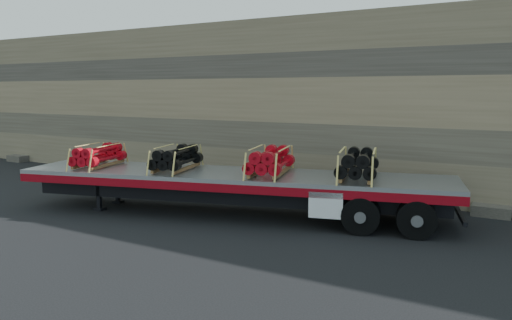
{
  "coord_description": "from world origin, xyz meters",
  "views": [
    {
      "loc": [
        8.44,
        -12.97,
        4.11
      ],
      "look_at": [
        -0.18,
        1.66,
        1.72
      ],
      "focal_mm": 35.0,
      "sensor_mm": 36.0,
      "label": 1
    }
  ],
  "objects_px": {
    "trailer": "(231,194)",
    "bundle_midrear": "(270,162)",
    "bundle_front": "(99,156)",
    "bundle_midfront": "(176,159)",
    "bundle_rear": "(358,165)"
  },
  "relations": [
    {
      "from": "trailer",
      "to": "bundle_front",
      "type": "xyz_separation_m",
      "value": [
        -4.77,
        -1.29,
        1.08
      ]
    },
    {
      "from": "trailer",
      "to": "bundle_midrear",
      "type": "distance_m",
      "value": 1.73
    },
    {
      "from": "trailer",
      "to": "bundle_midrear",
      "type": "bearing_deg",
      "value": 0.0
    },
    {
      "from": "bundle_midrear",
      "to": "bundle_rear",
      "type": "xyz_separation_m",
      "value": [
        2.67,
        0.72,
        0.01
      ]
    },
    {
      "from": "bundle_midfront",
      "to": "bundle_midrear",
      "type": "distance_m",
      "value": 3.26
    },
    {
      "from": "bundle_midrear",
      "to": "bundle_midfront",
      "type": "bearing_deg",
      "value": -180.0
    },
    {
      "from": "trailer",
      "to": "bundle_rear",
      "type": "bearing_deg",
      "value": 0.0
    },
    {
      "from": "bundle_midfront",
      "to": "bundle_rear",
      "type": "distance_m",
      "value": 6.03
    },
    {
      "from": "bundle_midrear",
      "to": "bundle_rear",
      "type": "bearing_deg",
      "value": -0.0
    },
    {
      "from": "bundle_front",
      "to": "bundle_midrear",
      "type": "xyz_separation_m",
      "value": [
        6.04,
        1.63,
        0.04
      ]
    },
    {
      "from": "trailer",
      "to": "bundle_midfront",
      "type": "xyz_separation_m",
      "value": [
        -1.88,
        -0.51,
        1.1
      ]
    },
    {
      "from": "bundle_midfront",
      "to": "bundle_rear",
      "type": "relative_size",
      "value": 0.92
    },
    {
      "from": "trailer",
      "to": "bundle_rear",
      "type": "height_order",
      "value": "bundle_rear"
    },
    {
      "from": "trailer",
      "to": "bundle_front",
      "type": "relative_size",
      "value": 6.82
    },
    {
      "from": "bundle_midfront",
      "to": "bundle_rear",
      "type": "height_order",
      "value": "bundle_rear"
    }
  ]
}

